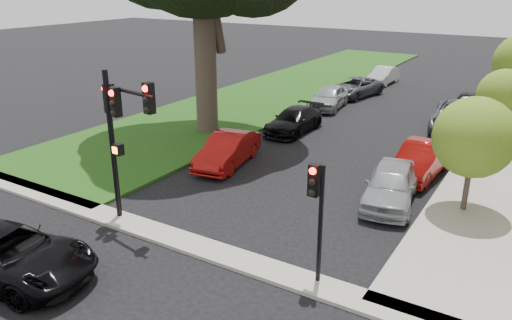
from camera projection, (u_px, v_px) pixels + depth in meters
The scene contains 17 objects.
ground at pixel (160, 282), 13.60m from camera, with size 140.00×140.00×0.00m, color black.
grass_strip at pixel (287, 88), 37.20m from camera, with size 8.00×44.00×0.12m, color #205516.
sidewalk_cross at pixel (204, 249), 15.17m from camera, with size 60.00×1.00×0.12m, color #A19E96.
small_tree_a at pixel (474, 138), 16.75m from camera, with size 2.77×2.77×4.15m.
small_tree_b at pixel (504, 96), 23.52m from camera, with size 2.56×2.56×3.84m.
traffic_signal_main at pixel (119, 121), 15.83m from camera, with size 2.52×0.67×5.14m.
traffic_signal_secondary at pixel (317, 202), 12.77m from camera, with size 0.44×0.35×3.45m.
car_cross_near at pixel (5, 254), 13.62m from camera, with size 2.39×5.19×1.44m, color black.
car_parked_0 at pixel (391, 185), 18.14m from camera, with size 1.73×4.30×1.47m, color #999BA0.
car_parked_1 at pixel (421, 160), 20.68m from camera, with size 1.51×4.32×1.42m, color maroon.
car_parked_2 at pixel (458, 116), 27.00m from camera, with size 2.52×5.47×1.52m, color #3F4247.
car_parked_3 at pixel (467, 104), 30.19m from camera, with size 1.52×3.77×1.28m, color black.
car_parked_5 at pixel (228, 150), 21.87m from camera, with size 1.50×4.30×1.42m, color maroon.
car_parked_6 at pixel (294, 120), 26.64m from camera, with size 1.80×4.43×1.29m, color black.
car_parked_7 at pixel (329, 97), 31.50m from camera, with size 1.71×4.26×1.45m, color #999BA0.
car_parked_8 at pixel (355, 87), 34.67m from camera, with size 2.16×4.68×1.30m, color #3F4247.
car_parked_9 at pixel (383, 75), 38.86m from camera, with size 1.37×3.93×1.30m, color silver.
Camera 1 is at (8.31, -8.52, 7.82)m, focal length 35.00 mm.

